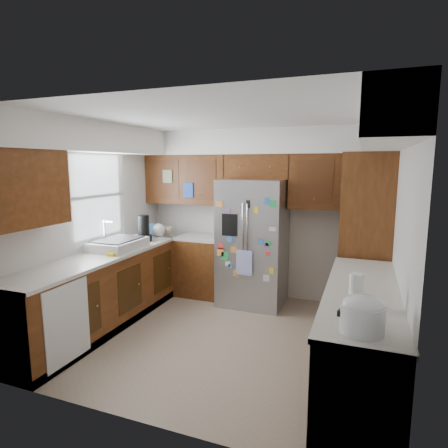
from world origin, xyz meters
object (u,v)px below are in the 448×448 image
(rice_cooker, at_px, (363,313))
(paper_towel, at_px, (356,289))
(fridge, at_px, (253,243))
(pantry, at_px, (365,238))

(rice_cooker, xyz_separation_m, paper_towel, (-0.05, 0.53, -0.01))
(fridge, bearing_deg, paper_towel, -54.90)
(pantry, bearing_deg, rice_cooker, -90.01)
(paper_towel, bearing_deg, pantry, 88.43)
(pantry, bearing_deg, fridge, 177.94)
(rice_cooker, bearing_deg, fridge, 120.13)
(pantry, height_order, fridge, pantry)
(paper_towel, bearing_deg, rice_cooker, -84.10)
(pantry, xyz_separation_m, rice_cooker, (-0.00, -2.53, -0.03))
(pantry, relative_size, rice_cooker, 7.33)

